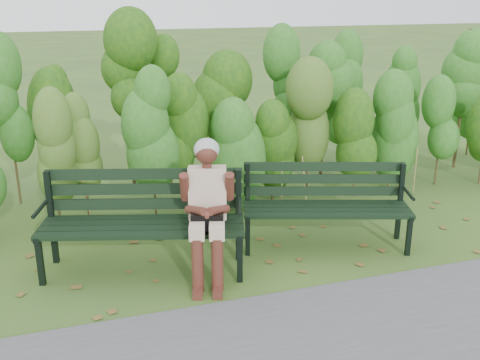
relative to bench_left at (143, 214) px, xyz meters
name	(u,v)px	position (x,y,z in m)	size (l,w,h in m)	color
ground	(250,253)	(1.16, -0.02, -0.61)	(80.00, 80.00, 0.00)	#354E24
hedge_band	(206,111)	(1.16, 1.84, 0.65)	(11.04, 1.67, 2.42)	#47381E
leaf_litter	(192,254)	(0.53, 0.13, -0.61)	(5.65, 2.27, 0.01)	brown
bench_left	(143,214)	(0.00, 0.00, 0.00)	(2.17, 1.21, 1.03)	black
bench_right	(326,199)	(2.06, -0.03, -0.06)	(1.95, 1.15, 0.93)	black
seated_woman	(207,201)	(0.59, -0.38, 0.20)	(0.59, 0.85, 1.42)	beige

